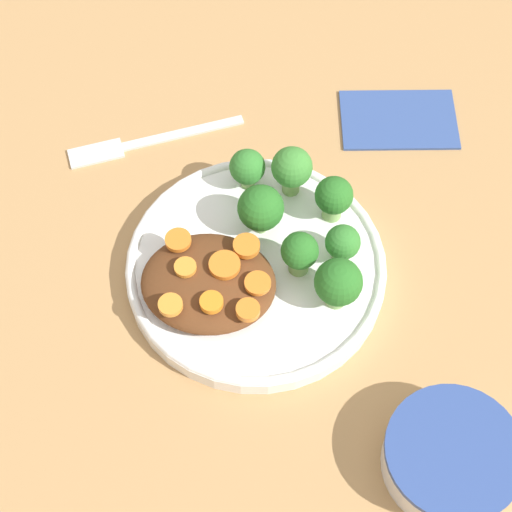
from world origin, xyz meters
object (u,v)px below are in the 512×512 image
at_px(plate, 256,268).
at_px(dip_bowl, 451,456).
at_px(napkin, 399,119).
at_px(fork, 139,143).

height_order(plate, dip_bowl, dip_bowl).
height_order(plate, napkin, plate).
bearing_deg(fork, dip_bowl, 113.07).
distance_m(plate, napkin, 0.24).
distance_m(dip_bowl, napkin, 0.37).
relative_size(dip_bowl, fork, 0.64).
relative_size(fork, napkin, 1.36).
bearing_deg(dip_bowl, fork, 135.91).
height_order(dip_bowl, fork, dip_bowl).
xyz_separation_m(dip_bowl, napkin, (-0.05, 0.36, -0.02)).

